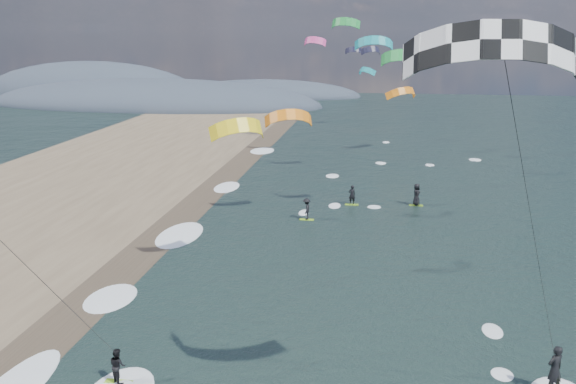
# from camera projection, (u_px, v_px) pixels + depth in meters

# --- Properties ---
(wet_sand_strip) EXTENTS (3.00, 240.00, 0.00)m
(wet_sand_strip) POSITION_uv_depth(u_px,v_px,m) (46.00, 341.00, 29.55)
(wet_sand_strip) COLOR #382D23
(wet_sand_strip) RESTS_ON ground
(coastal_hills) EXTENTS (80.00, 41.00, 15.00)m
(coastal_hills) POSITION_uv_depth(u_px,v_px,m) (143.00, 100.00, 128.07)
(coastal_hills) COLOR #3D4756
(coastal_hills) RESTS_ON ground
(kitesurfer_near_a) EXTENTS (8.01, 8.37, 14.72)m
(kitesurfer_near_a) POSITION_uv_depth(u_px,v_px,m) (515.00, 123.00, 18.11)
(kitesurfer_near_a) COLOR #86C122
(kitesurfer_near_a) RESTS_ON ground
(far_kitesurfers) EXTENTS (9.41, 6.33, 1.83)m
(far_kitesurfers) POSITION_uv_depth(u_px,v_px,m) (359.00, 201.00, 50.18)
(far_kitesurfers) COLOR #86C122
(far_kitesurfers) RESTS_ON ground
(bg_kite_field) EXTENTS (14.80, 72.41, 8.74)m
(bg_kite_field) POSITION_uv_depth(u_px,v_px,m) (357.00, 64.00, 66.79)
(bg_kite_field) COLOR green
(bg_kite_field) RESTS_ON ground
(shoreline_surf) EXTENTS (2.40, 79.40, 0.11)m
(shoreline_surf) POSITION_uv_depth(u_px,v_px,m) (113.00, 300.00, 33.92)
(shoreline_surf) COLOR white
(shoreline_surf) RESTS_ON ground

